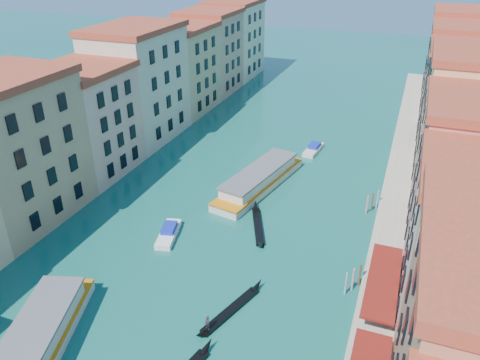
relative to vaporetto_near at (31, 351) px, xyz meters
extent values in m
cube|color=tan|center=(-19.25, 19.91, 8.12)|extent=(12.00, 17.00, 19.00)
cube|color=#D5A289|center=(-19.25, 35.41, 6.87)|extent=(12.00, 14.00, 16.50)
cube|color=brown|center=(-19.25, 35.41, 15.62)|extent=(12.80, 14.40, 1.00)
cube|color=#C1BA9A|center=(-19.25, 51.41, 8.62)|extent=(12.00, 18.00, 20.00)
cube|color=brown|center=(-19.25, 51.41, 19.12)|extent=(12.80, 18.40, 1.00)
cube|color=tan|center=(-19.25, 68.41, 7.37)|extent=(12.00, 16.00, 17.50)
cube|color=brown|center=(-19.25, 68.41, 16.62)|extent=(12.80, 16.40, 1.00)
cube|color=tan|center=(-19.25, 83.91, 7.87)|extent=(12.00, 15.00, 18.50)
cube|color=brown|center=(-19.25, 83.91, 17.62)|extent=(12.80, 15.40, 1.00)
cube|color=beige|center=(-19.25, 99.91, 8.12)|extent=(12.00, 17.00, 19.00)
cube|color=brown|center=(-19.25, 99.91, 18.12)|extent=(12.80, 17.40, 1.00)
cube|color=beige|center=(36.75, 19.41, 6.87)|extent=(12.00, 14.00, 16.50)
cube|color=#BC6759|center=(36.75, 34.41, 7.62)|extent=(12.00, 16.00, 18.00)
cube|color=tan|center=(36.75, 51.41, 8.62)|extent=(12.00, 18.00, 20.00)
cube|color=brown|center=(36.75, 67.91, 7.37)|extent=(12.00, 15.00, 17.50)
cube|color=brown|center=(36.75, 67.91, 16.62)|extent=(12.80, 15.40, 1.00)
cube|color=#D6B986|center=(36.75, 83.41, 7.87)|extent=(12.00, 16.00, 18.50)
cube|color=brown|center=(36.75, 83.41, 17.62)|extent=(12.80, 16.40, 1.00)
cube|color=tan|center=(36.75, 99.91, 8.37)|extent=(12.00, 17.00, 19.50)
cube|color=brown|center=(36.75, 99.91, 18.62)|extent=(12.80, 17.40, 1.00)
cube|color=#A59A85|center=(28.75, 45.41, -0.88)|extent=(4.00, 140.00, 1.00)
cube|color=maroon|center=(28.95, 19.41, 1.62)|extent=(3.20, 12.60, 0.25)
cylinder|color=#5E5E61|center=(27.55, 15.21, 0.12)|extent=(0.12, 0.12, 3.00)
cylinder|color=#5E5E61|center=(27.55, 23.61, 0.12)|extent=(0.12, 0.12, 3.00)
cylinder|color=#55351D|center=(25.25, 19.41, -0.08)|extent=(0.24, 0.24, 3.20)
cylinder|color=#55351D|center=(25.85, 20.41, -0.08)|extent=(0.24, 0.24, 3.20)
cylinder|color=#55351D|center=(26.45, 21.41, -0.08)|extent=(0.24, 0.24, 3.20)
cylinder|color=#55351D|center=(25.25, 37.41, -0.08)|extent=(0.24, 0.24, 3.20)
cylinder|color=#55351D|center=(25.85, 38.41, -0.08)|extent=(0.24, 0.24, 3.20)
cylinder|color=#55351D|center=(26.45, 39.41, -0.08)|extent=(0.24, 0.24, 3.20)
cube|color=silver|center=(0.00, 0.00, -0.76)|extent=(10.72, 21.07, 1.24)
cube|color=silver|center=(0.00, 0.00, 0.58)|extent=(8.97, 16.98, 1.65)
cube|color=#5E5E61|center=(0.00, 0.00, 1.56)|extent=(9.43, 17.57, 0.26)
cube|color=orange|center=(0.00, 0.00, -0.20)|extent=(10.77, 21.09, 0.26)
cube|color=silver|center=(8.61, 39.53, -0.76)|extent=(8.71, 21.16, 1.24)
cube|color=silver|center=(8.61, 39.53, 0.58)|extent=(7.37, 17.01, 1.65)
cube|color=#5E5E61|center=(8.61, 39.53, 1.56)|extent=(7.78, 17.58, 0.26)
cube|color=orange|center=(8.61, 39.53, -0.20)|extent=(8.76, 21.17, 0.26)
cube|color=black|center=(14.58, 12.40, -1.18)|extent=(3.61, 8.22, 0.42)
cone|color=black|center=(16.05, 16.79, -0.83)|extent=(1.38, 2.03, 1.55)
cone|color=black|center=(13.11, 8.01, -0.92)|extent=(1.28, 1.72, 1.37)
imported|color=#2C1F30|center=(13.46, 9.07, -0.21)|extent=(0.67, 0.55, 1.60)
cone|color=black|center=(14.41, 6.85, -0.80)|extent=(1.30, 2.09, 1.63)
cube|color=black|center=(12.09, 28.59, -1.17)|extent=(4.35, 8.41, 0.43)
cone|color=black|center=(10.22, 33.03, -0.80)|extent=(1.55, 2.12, 1.62)
cone|color=black|center=(13.96, 24.14, -0.90)|extent=(1.42, 1.82, 1.43)
cube|color=white|center=(1.85, 22.44, -1.02)|extent=(3.50, 6.70, 0.73)
cube|color=#1529B1|center=(1.74, 22.89, -0.38)|extent=(2.26, 3.06, 0.64)
cube|color=silver|center=(13.48, 55.85, -1.01)|extent=(2.72, 6.64, 0.74)
cube|color=#1529B1|center=(13.53, 56.31, -0.37)|extent=(1.95, 2.93, 0.65)
camera|label=1|loc=(28.51, -21.71, 33.46)|focal=35.00mm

